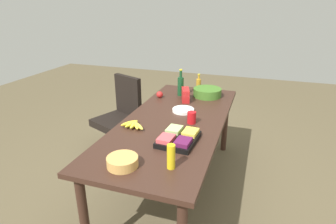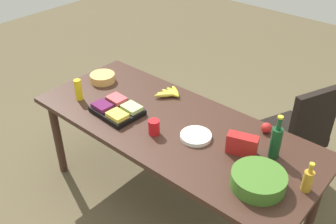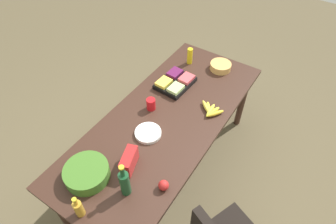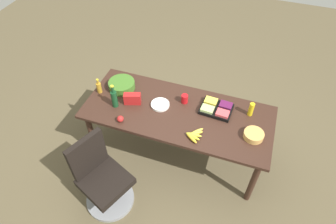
# 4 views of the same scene
# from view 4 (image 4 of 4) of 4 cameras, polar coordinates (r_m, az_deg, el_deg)

# --- Properties ---
(ground_plane) EXTENTS (10.00, 10.00, 0.00)m
(ground_plane) POSITION_cam_4_polar(r_m,az_deg,el_deg) (4.03, 1.63, -7.64)
(ground_plane) COLOR brown
(conference_table) EXTENTS (2.20, 0.92, 0.79)m
(conference_table) POSITION_cam_4_polar(r_m,az_deg,el_deg) (3.47, 1.87, -0.80)
(conference_table) COLOR #392219
(conference_table) RESTS_ON ground
(office_chair) EXTENTS (0.63, 0.63, 0.97)m
(office_chair) POSITION_cam_4_polar(r_m,az_deg,el_deg) (3.43, -12.59, -13.01)
(office_chair) COLOR gray
(office_chair) RESTS_ON ground
(mustard_bottle) EXTENTS (0.06, 0.06, 0.18)m
(mustard_bottle) POSITION_cam_4_polar(r_m,az_deg,el_deg) (3.44, 15.89, 0.50)
(mustard_bottle) COLOR yellow
(mustard_bottle) RESTS_ON conference_table
(fruit_platter) EXTENTS (0.38, 0.30, 0.07)m
(fruit_platter) POSITION_cam_4_polar(r_m,az_deg,el_deg) (3.45, 9.42, 0.69)
(fruit_platter) COLOR black
(fruit_platter) RESTS_ON conference_table
(banana_bunch) EXTENTS (0.18, 0.24, 0.04)m
(banana_bunch) POSITION_cam_4_polar(r_m,az_deg,el_deg) (3.16, 5.09, -4.43)
(banana_bunch) COLOR yellow
(banana_bunch) RESTS_ON conference_table
(chip_bag_red) EXTENTS (0.22, 0.14, 0.14)m
(chip_bag_red) POSITION_cam_4_polar(r_m,az_deg,el_deg) (3.48, -6.96, 2.59)
(chip_bag_red) COLOR red
(chip_bag_red) RESTS_ON conference_table
(paper_plate_stack) EXTENTS (0.25, 0.25, 0.03)m
(paper_plate_stack) POSITION_cam_4_polar(r_m,az_deg,el_deg) (3.47, -1.54, 1.44)
(paper_plate_stack) COLOR white
(paper_plate_stack) RESTS_ON conference_table
(dressing_bottle) EXTENTS (0.08, 0.08, 0.20)m
(dressing_bottle) POSITION_cam_4_polar(r_m,az_deg,el_deg) (3.69, -13.31, 4.72)
(dressing_bottle) COLOR #BB8725
(dressing_bottle) RESTS_ON conference_table
(apple_red) EXTENTS (0.10, 0.10, 0.08)m
(apple_red) POSITION_cam_4_polar(r_m,az_deg,el_deg) (3.32, -9.29, -1.33)
(apple_red) COLOR red
(apple_red) RESTS_ON conference_table
(chip_bowl) EXTENTS (0.26, 0.26, 0.07)m
(chip_bowl) POSITION_cam_4_polar(r_m,az_deg,el_deg) (3.27, 16.34, -4.33)
(chip_bowl) COLOR #DBA455
(chip_bowl) RESTS_ON conference_table
(salad_bowl) EXTENTS (0.35, 0.35, 0.10)m
(salad_bowl) POSITION_cam_4_polar(r_m,az_deg,el_deg) (3.72, -9.01, 5.23)
(salad_bowl) COLOR #3F6E25
(salad_bowl) RESTS_ON conference_table
(wine_bottle) EXTENTS (0.08, 0.08, 0.31)m
(wine_bottle) POSITION_cam_4_polar(r_m,az_deg,el_deg) (3.45, -10.43, 2.65)
(wine_bottle) COLOR #154322
(wine_bottle) RESTS_ON conference_table
(red_solo_cup) EXTENTS (0.08, 0.08, 0.11)m
(red_solo_cup) POSITION_cam_4_polar(r_m,az_deg,el_deg) (3.48, 3.26, 2.59)
(red_solo_cup) COLOR red
(red_solo_cup) RESTS_ON conference_table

